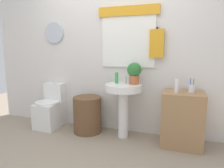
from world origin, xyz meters
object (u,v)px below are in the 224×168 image
Objects in this scene: laundry_hamper at (87,115)px; soap_bottle at (117,78)px; wooden_cabinet at (182,119)px; toothbrush_cup at (192,89)px; toilet at (51,110)px; potted_plant at (134,72)px; lotion_bottle at (177,86)px; pedestal_sink at (123,97)px.

soap_bottle reaches higher than laundry_hamper.
toothbrush_cup is (0.09, 0.02, 0.42)m from wooden_cabinet.
toilet is 2.39× the size of potted_plant.
potted_plant reaches higher than wooden_cabinet.
laundry_hamper is at bearing -2.42° from toilet.
soap_bottle is 0.91× the size of lotion_bottle.
pedestal_sink is 0.94m from toothbrush_cup.
laundry_hamper is 3.22× the size of lotion_bottle.
lotion_bottle reaches higher than pedestal_sink.
wooden_cabinet is (2.11, -0.03, 0.08)m from toilet.
laundry_hamper is at bearing 180.00° from wooden_cabinet.
toothbrush_cup is at bearing 0.77° from laundry_hamper.
potted_plant reaches higher than laundry_hamper.
toilet reaches higher than wooden_cabinet.
toilet is 0.93× the size of pedestal_sink.
soap_bottle is at bearing 176.97° from wooden_cabinet.
lotion_bottle is at bearing -9.59° from potted_plant.
toothbrush_cup is (0.78, -0.04, -0.18)m from potted_plant.
lotion_bottle is (0.59, -0.10, -0.15)m from potted_plant.
pedestal_sink is at bearing 180.00° from wooden_cabinet.
wooden_cabinet reaches higher than laundry_hamper.
potted_plant is at bearing 23.20° from pedestal_sink.
lotion_bottle is at bearing -1.74° from laundry_hamper.
wooden_cabinet is 0.92m from potted_plant.
laundry_hamper is 1.82× the size of potted_plant.
pedestal_sink is 4.32× the size of toothbrush_cup.
wooden_cabinet is 0.43m from toothbrush_cup.
toothbrush_cup reaches higher than pedestal_sink.
potted_plant is (0.73, 0.06, 0.69)m from laundry_hamper.
lotion_bottle reaches higher than wooden_cabinet.
lotion_bottle is (0.85, -0.09, -0.06)m from soap_bottle.
toilet is 1.00× the size of wooden_cabinet.
toilet is 4.22× the size of lotion_bottle.
soap_bottle is at bearing 157.38° from pedestal_sink.
toothbrush_cup is (0.19, 0.06, -0.04)m from lotion_bottle.
soap_bottle is at bearing 173.97° from lotion_bottle.
toilet is 1.31× the size of laundry_hamper.
soap_bottle is (0.47, 0.05, 0.60)m from laundry_hamper.
soap_bottle reaches higher than toilet.
wooden_cabinet is 2.37× the size of potted_plant.
pedestal_sink is 4.98× the size of soap_bottle.
pedestal_sink is 0.40m from potted_plant.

